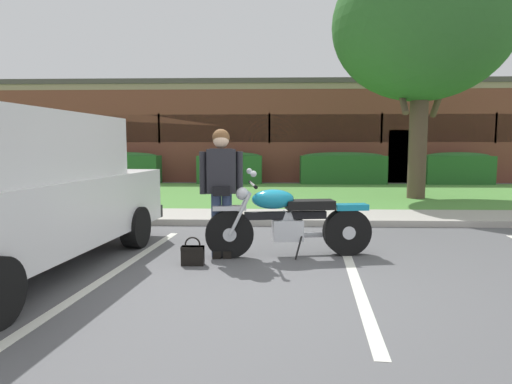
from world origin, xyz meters
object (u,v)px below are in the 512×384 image
at_px(rider_person, 221,183).
at_px(brick_building, 270,134).
at_px(parked_suv_adjacent, 6,193).
at_px(hedge_left, 119,167).
at_px(hedge_center_left, 230,168).
at_px(hedge_center_right, 343,168).
at_px(shade_tree, 422,25).
at_px(hedge_right, 457,168).
at_px(handbag, 193,254).
at_px(motorcycle, 296,221).

height_order(rider_person, brick_building, brick_building).
bearing_deg(parked_suv_adjacent, hedge_left, 103.37).
distance_m(hedge_center_left, hedge_center_right, 4.25).
bearing_deg(hedge_center_right, shade_tree, -74.34).
height_order(hedge_left, hedge_right, same).
bearing_deg(rider_person, hedge_center_right, 72.92).
relative_size(parked_suv_adjacent, hedge_center_left, 2.06).
distance_m(hedge_center_left, hedge_right, 8.49).
xyz_separation_m(hedge_center_left, hedge_right, (8.49, 0.00, -0.00)).
bearing_deg(handbag, shade_tree, 53.87).
xyz_separation_m(rider_person, parked_suv_adjacent, (-2.36, -0.91, -0.04)).
distance_m(hedge_left, brick_building, 8.49).
bearing_deg(rider_person, hedge_center_left, 94.78).
height_order(motorcycle, hedge_left, hedge_left).
bearing_deg(brick_building, parked_suv_adjacent, -99.33).
bearing_deg(brick_building, handbag, -92.94).
distance_m(parked_suv_adjacent, shade_tree, 10.69).
bearing_deg(hedge_right, motorcycle, -121.41).
relative_size(shade_tree, brick_building, 0.25).
height_order(shade_tree, hedge_center_left, shade_tree).
xyz_separation_m(shade_tree, hedge_right, (2.97, 4.55, -3.99)).
height_order(rider_person, shade_tree, shade_tree).
height_order(hedge_center_left, brick_building, brick_building).
bearing_deg(handbag, hedge_center_left, 93.00).
xyz_separation_m(motorcycle, hedge_left, (-6.14, 10.80, 0.17)).
distance_m(hedge_center_right, hedge_right, 4.25).
height_order(handbag, parked_suv_adjacent, parked_suv_adjacent).
bearing_deg(parked_suv_adjacent, shade_tree, 46.01).
distance_m(hedge_left, hedge_right, 12.74).
xyz_separation_m(shade_tree, hedge_center_right, (-1.28, 4.55, -3.99)).
distance_m(handbag, hedge_left, 12.30).
bearing_deg(shade_tree, hedge_left, 155.03).
bearing_deg(hedge_left, handbag, -66.82).
distance_m(rider_person, hedge_center_right, 11.37).
xyz_separation_m(motorcycle, hedge_center_left, (-1.90, 10.80, 0.17)).
distance_m(shade_tree, hedge_left, 11.49).
bearing_deg(hedge_center_right, brick_building, 114.35).
bearing_deg(hedge_left, motorcycle, -60.36).
bearing_deg(hedge_left, hedge_center_left, -0.00).
relative_size(rider_person, parked_suv_adjacent, 0.34).
xyz_separation_m(handbag, shade_tree, (4.93, 6.75, 4.49)).
bearing_deg(hedge_center_left, shade_tree, -39.48).
relative_size(parked_suv_adjacent, shade_tree, 0.75).
bearing_deg(hedge_center_right, hedge_left, 180.00).
xyz_separation_m(parked_suv_adjacent, hedge_right, (9.94, 11.77, -0.30)).
bearing_deg(shade_tree, handbag, -126.13).
bearing_deg(hedge_right, hedge_center_left, 180.00).
xyz_separation_m(rider_person, hedge_left, (-5.16, 10.86, -0.34)).
bearing_deg(hedge_center_left, hedge_left, 180.00).
bearing_deg(shade_tree, brick_building, 110.76).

